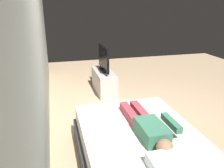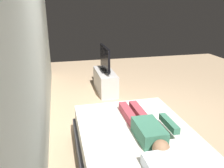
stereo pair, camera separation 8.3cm
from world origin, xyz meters
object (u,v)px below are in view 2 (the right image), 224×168
tv_stand (105,81)px  tv (105,60)px  bed (139,154)px  person (146,127)px  remote (170,122)px

tv_stand → tv: bearing=-90.0°
bed → tv: (2.85, -0.17, 0.52)m
person → bed: bearing=108.4°
person → tv_stand: person is taller
tv → bed: bearing=176.5°
tv_stand → tv: tv is taller
tv → tv_stand: bearing=90.0°
tv_stand → tv: size_ratio=1.25×
bed → person: 0.37m
remote → tv_stand: remote is taller
person → remote: (0.15, -0.40, -0.07)m
bed → tv: tv is taller
person → tv_stand: (2.82, -0.09, -0.37)m
person → tv_stand: size_ratio=1.15×
remote → bed: bearing=110.1°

